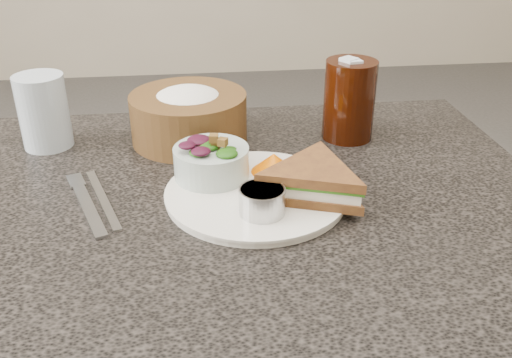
{
  "coord_description": "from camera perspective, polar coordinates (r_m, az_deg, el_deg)",
  "views": [
    {
      "loc": [
        -0.02,
        -0.72,
        1.16
      ],
      "look_at": [
        0.06,
        -0.01,
        0.78
      ],
      "focal_mm": 40.0,
      "sensor_mm": 36.0,
      "label": 1
    }
  ],
  "objects": [
    {
      "name": "dinner_plate",
      "position": [
        0.82,
        -0.0,
        -1.52
      ],
      "size": [
        0.26,
        0.26,
        0.01
      ],
      "primitive_type": "cylinder",
      "color": "silver",
      "rests_on": "dining_table"
    },
    {
      "name": "sandwich",
      "position": [
        0.79,
        5.7,
        -0.17
      ],
      "size": [
        0.22,
        0.22,
        0.05
      ],
      "primitive_type": null,
      "rotation": [
        0.0,
        0.0,
        -0.33
      ],
      "color": "brown",
      "rests_on": "dinner_plate"
    },
    {
      "name": "salad_bowl",
      "position": [
        0.84,
        -4.5,
        2.22
      ],
      "size": [
        0.13,
        0.13,
        0.06
      ],
      "primitive_type": null,
      "rotation": [
        0.0,
        0.0,
        0.2
      ],
      "color": "#A7B8B0",
      "rests_on": "dinner_plate"
    },
    {
      "name": "dressing_ramekin",
      "position": [
        0.75,
        0.61,
        -2.23
      ],
      "size": [
        0.06,
        0.06,
        0.04
      ],
      "primitive_type": "cylinder",
      "rotation": [
        0.0,
        0.0,
        0.03
      ],
      "color": "#B2B3B5",
      "rests_on": "dinner_plate"
    },
    {
      "name": "orange_wedge",
      "position": [
        0.86,
        1.77,
        1.62
      ],
      "size": [
        0.09,
        0.09,
        0.03
      ],
      "primitive_type": "cone",
      "rotation": [
        0.0,
        0.0,
        0.29
      ],
      "color": "#FF7000",
      "rests_on": "dinner_plate"
    },
    {
      "name": "fork",
      "position": [
        0.82,
        -16.47,
        -2.68
      ],
      "size": [
        0.07,
        0.17,
        0.0
      ],
      "primitive_type": "cube",
      "rotation": [
        0.0,
        0.0,
        0.34
      ],
      "color": "#A4A6AB",
      "rests_on": "dining_table"
    },
    {
      "name": "knife",
      "position": [
        0.84,
        -15.06,
        -1.96
      ],
      "size": [
        0.07,
        0.18,
        0.0
      ],
      "primitive_type": "cube",
      "rotation": [
        0.0,
        0.0,
        0.33
      ],
      "color": "#A3A4A5",
      "rests_on": "dining_table"
    },
    {
      "name": "bread_basket",
      "position": [
        0.99,
        -6.77,
        6.94
      ],
      "size": [
        0.25,
        0.25,
        0.11
      ],
      "primitive_type": null,
      "rotation": [
        0.0,
        0.0,
        0.33
      ],
      "color": "brown",
      "rests_on": "dining_table"
    },
    {
      "name": "cola_glass",
      "position": [
        1.0,
        9.33,
        8.12
      ],
      "size": [
        0.09,
        0.09,
        0.15
      ],
      "primitive_type": null,
      "rotation": [
        0.0,
        0.0,
        -0.07
      ],
      "color": "black",
      "rests_on": "dining_table"
    },
    {
      "name": "water_glass",
      "position": [
        1.02,
        -20.48,
        6.35
      ],
      "size": [
        0.1,
        0.1,
        0.12
      ],
      "primitive_type": "cylinder",
      "rotation": [
        0.0,
        0.0,
        0.33
      ],
      "color": "silver",
      "rests_on": "dining_table"
    }
  ]
}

